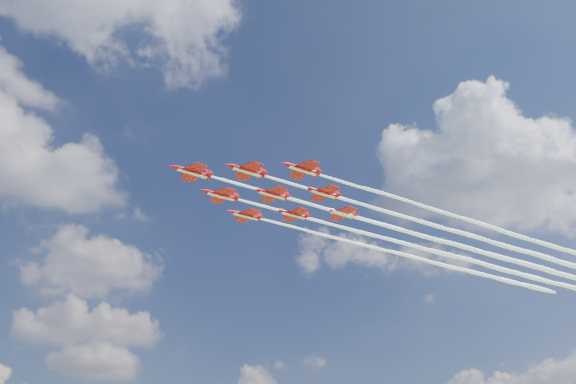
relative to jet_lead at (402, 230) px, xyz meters
name	(u,v)px	position (x,y,z in m)	size (l,w,h in m)	color
jet_lead	(402,230)	(0.00, 0.00, 0.00)	(136.85, 12.07, 2.66)	red
jet_row2_port	(447,229)	(11.22, -6.72, 0.00)	(136.85, 12.07, 2.66)	red
jet_row2_starb	(413,246)	(10.49, 7.81, 0.00)	(136.85, 12.07, 2.66)	red
jet_row3_port	(493,228)	(22.44, -13.44, 0.00)	(136.85, 12.07, 2.66)	red
jet_row3_centre	(456,245)	(21.71, 1.09, 0.00)	(136.85, 12.07, 2.66)	red
jet_row3_starb	(423,260)	(20.98, 15.63, 0.00)	(136.85, 12.07, 2.66)	red
jet_row4_port	(499,244)	(32.93, -5.63, 0.00)	(136.85, 12.07, 2.66)	red
jet_row4_starb	(463,259)	(32.20, 8.91, 0.00)	(136.85, 12.07, 2.66)	red
jet_tail	(504,258)	(43.42, 2.19, 0.00)	(136.85, 12.07, 2.66)	red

